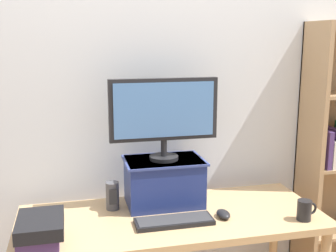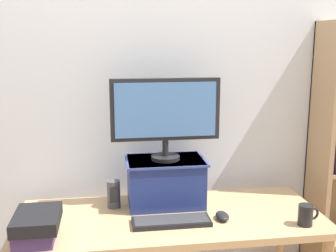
# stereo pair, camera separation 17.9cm
# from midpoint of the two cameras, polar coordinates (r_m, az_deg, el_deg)

# --- Properties ---
(back_wall) EXTENTS (7.00, 0.08, 2.60)m
(back_wall) POSITION_cam_midpoint_polar(r_m,az_deg,el_deg) (2.45, 0.97, 3.54)
(back_wall) COLOR silver
(back_wall) RESTS_ON ground_plane
(desk) EXTENTS (1.54, 0.63, 0.77)m
(desk) POSITION_cam_midpoint_polar(r_m,az_deg,el_deg) (2.22, 2.77, -14.05)
(desk) COLOR tan
(desk) RESTS_ON ground_plane
(riser_box) EXTENTS (0.42, 0.28, 0.25)m
(riser_box) POSITION_cam_midpoint_polar(r_m,az_deg,el_deg) (2.28, 1.92, -7.43)
(riser_box) COLOR navy
(riser_box) RESTS_ON desk
(computer_monitor) EXTENTS (0.57, 0.15, 0.43)m
(computer_monitor) POSITION_cam_midpoint_polar(r_m,az_deg,el_deg) (2.18, 2.00, 1.78)
(computer_monitor) COLOR black
(computer_monitor) RESTS_ON riser_box
(keyboard) EXTENTS (0.38, 0.13, 0.02)m
(keyboard) POSITION_cam_midpoint_polar(r_m,az_deg,el_deg) (2.09, 2.97, -12.83)
(keyboard) COLOR black
(keyboard) RESTS_ON desk
(computer_mouse) EXTENTS (0.06, 0.10, 0.04)m
(computer_mouse) POSITION_cam_midpoint_polar(r_m,az_deg,el_deg) (2.16, 9.78, -11.97)
(computer_mouse) COLOR black
(computer_mouse) RESTS_ON desk
(book_stack) EXTENTS (0.20, 0.26, 0.12)m
(book_stack) POSITION_cam_midpoint_polar(r_m,az_deg,el_deg) (1.98, -14.90, -12.93)
(book_stack) COLOR #4C336B
(book_stack) RESTS_ON desk
(coffee_mug) EXTENTS (0.10, 0.07, 0.10)m
(coffee_mug) POSITION_cam_midpoint_polar(r_m,az_deg,el_deg) (2.19, 20.49, -11.26)
(coffee_mug) COLOR black
(coffee_mug) RESTS_ON desk
(desk_speaker) EXTENTS (0.07, 0.07, 0.15)m
(desk_speaker) POSITION_cam_midpoint_polar(r_m,az_deg,el_deg) (2.26, -5.10, -9.19)
(desk_speaker) COLOR #4C4C51
(desk_speaker) RESTS_ON desk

